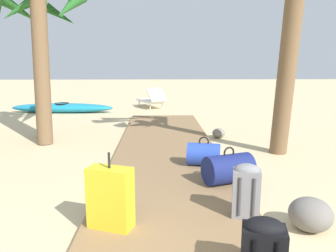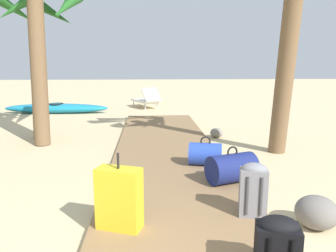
{
  "view_description": "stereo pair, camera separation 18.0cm",
  "coord_description": "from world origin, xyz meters",
  "px_view_note": "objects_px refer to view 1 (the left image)",
  "views": [
    {
      "loc": [
        -0.16,
        -0.73,
        1.68
      ],
      "look_at": [
        0.02,
        5.08,
        0.55
      ],
      "focal_mm": 34.57,
      "sensor_mm": 36.0,
      "label": 1
    },
    {
      "loc": [
        -0.34,
        -0.73,
        1.68
      ],
      "look_at": [
        0.02,
        5.08,
        0.55
      ],
      "focal_mm": 34.57,
      "sensor_mm": 36.0,
      "label": 2
    }
  ],
  "objects_px": {
    "duffel_bag_navy": "(228,169)",
    "backpack_black": "(264,246)",
    "palm_tree_near_left": "(35,19)",
    "kayak": "(62,108)",
    "suitcase_yellow": "(110,198)",
    "lounge_chair": "(152,99)",
    "backpack_grey": "(246,189)",
    "duffel_bag_blue": "(204,154)"
  },
  "relations": [
    {
      "from": "duffel_bag_navy",
      "to": "backpack_black",
      "type": "bearing_deg",
      "value": -94.74
    },
    {
      "from": "palm_tree_near_left",
      "to": "kayak",
      "type": "relative_size",
      "value": 0.97
    },
    {
      "from": "suitcase_yellow",
      "to": "lounge_chair",
      "type": "xyz_separation_m",
      "value": [
        0.24,
        9.31,
        -0.06
      ]
    },
    {
      "from": "suitcase_yellow",
      "to": "lounge_chair",
      "type": "height_order",
      "value": "suitcase_yellow"
    },
    {
      "from": "backpack_grey",
      "to": "lounge_chair",
      "type": "height_order",
      "value": "lounge_chair"
    },
    {
      "from": "duffel_bag_blue",
      "to": "duffel_bag_navy",
      "type": "bearing_deg",
      "value": -73.85
    },
    {
      "from": "duffel_bag_navy",
      "to": "palm_tree_near_left",
      "type": "relative_size",
      "value": 0.21
    },
    {
      "from": "lounge_chair",
      "to": "kayak",
      "type": "distance_m",
      "value": 3.27
    },
    {
      "from": "lounge_chair",
      "to": "kayak",
      "type": "bearing_deg",
      "value": -160.55
    },
    {
      "from": "duffel_bag_navy",
      "to": "lounge_chair",
      "type": "relative_size",
      "value": 0.44
    },
    {
      "from": "backpack_black",
      "to": "duffel_bag_blue",
      "type": "distance_m",
      "value": 2.75
    },
    {
      "from": "backpack_black",
      "to": "kayak",
      "type": "height_order",
      "value": "backpack_black"
    },
    {
      "from": "duffel_bag_navy",
      "to": "kayak",
      "type": "bearing_deg",
      "value": 121.11
    },
    {
      "from": "palm_tree_near_left",
      "to": "lounge_chair",
      "type": "xyz_separation_m",
      "value": [
        2.45,
        4.78,
        -2.3
      ]
    },
    {
      "from": "backpack_grey",
      "to": "kayak",
      "type": "bearing_deg",
      "value": 117.73
    },
    {
      "from": "backpack_black",
      "to": "duffel_bag_blue",
      "type": "relative_size",
      "value": 0.83
    },
    {
      "from": "duffel_bag_navy",
      "to": "palm_tree_near_left",
      "type": "height_order",
      "value": "palm_tree_near_left"
    },
    {
      "from": "duffel_bag_navy",
      "to": "lounge_chair",
      "type": "xyz_separation_m",
      "value": [
        -1.18,
        8.14,
        0.05
      ]
    },
    {
      "from": "backpack_grey",
      "to": "duffel_bag_blue",
      "type": "relative_size",
      "value": 1.01
    },
    {
      "from": "duffel_bag_navy",
      "to": "kayak",
      "type": "distance_m",
      "value": 8.24
    },
    {
      "from": "backpack_grey",
      "to": "duffel_bag_navy",
      "type": "bearing_deg",
      "value": 88.26
    },
    {
      "from": "backpack_black",
      "to": "palm_tree_near_left",
      "type": "distance_m",
      "value": 6.76
    },
    {
      "from": "backpack_grey",
      "to": "duffel_bag_blue",
      "type": "distance_m",
      "value": 1.78
    },
    {
      "from": "backpack_black",
      "to": "suitcase_yellow",
      "type": "xyz_separation_m",
      "value": [
        -1.26,
        0.8,
        0.05
      ]
    },
    {
      "from": "suitcase_yellow",
      "to": "palm_tree_near_left",
      "type": "xyz_separation_m",
      "value": [
        -2.21,
        4.52,
        2.24
      ]
    },
    {
      "from": "backpack_grey",
      "to": "kayak",
      "type": "distance_m",
      "value": 9.09
    },
    {
      "from": "palm_tree_near_left",
      "to": "kayak",
      "type": "xyz_separation_m",
      "value": [
        -0.62,
        3.7,
        -2.47
      ]
    },
    {
      "from": "suitcase_yellow",
      "to": "duffel_bag_blue",
      "type": "xyz_separation_m",
      "value": [
        1.19,
        1.95,
        -0.13
      ]
    },
    {
      "from": "backpack_black",
      "to": "duffel_bag_blue",
      "type": "xyz_separation_m",
      "value": [
        -0.06,
        2.75,
        -0.07
      ]
    },
    {
      "from": "backpack_black",
      "to": "kayak",
      "type": "relative_size",
      "value": 0.14
    },
    {
      "from": "suitcase_yellow",
      "to": "kayak",
      "type": "xyz_separation_m",
      "value": [
        -2.84,
        8.22,
        -0.22
      ]
    },
    {
      "from": "backpack_grey",
      "to": "palm_tree_near_left",
      "type": "bearing_deg",
      "value": 129.71
    },
    {
      "from": "backpack_grey",
      "to": "duffel_bag_blue",
      "type": "xyz_separation_m",
      "value": [
        -0.2,
        1.77,
        -0.12
      ]
    },
    {
      "from": "lounge_chair",
      "to": "backpack_grey",
      "type": "bearing_deg",
      "value": -82.81
    },
    {
      "from": "duffel_bag_navy",
      "to": "suitcase_yellow",
      "type": "relative_size",
      "value": 0.96
    },
    {
      "from": "duffel_bag_blue",
      "to": "kayak",
      "type": "height_order",
      "value": "duffel_bag_blue"
    },
    {
      "from": "duffel_bag_blue",
      "to": "kayak",
      "type": "relative_size",
      "value": 0.16
    },
    {
      "from": "kayak",
      "to": "suitcase_yellow",
      "type": "bearing_deg",
      "value": -70.96
    },
    {
      "from": "suitcase_yellow",
      "to": "palm_tree_near_left",
      "type": "bearing_deg",
      "value": 116.09
    },
    {
      "from": "suitcase_yellow",
      "to": "kayak",
      "type": "height_order",
      "value": "suitcase_yellow"
    },
    {
      "from": "backpack_black",
      "to": "lounge_chair",
      "type": "bearing_deg",
      "value": 95.75
    },
    {
      "from": "lounge_chair",
      "to": "kayak",
      "type": "height_order",
      "value": "lounge_chair"
    }
  ]
}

